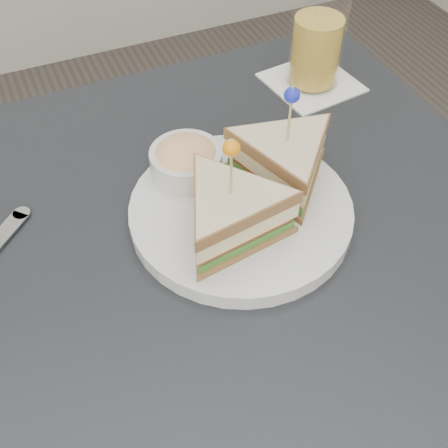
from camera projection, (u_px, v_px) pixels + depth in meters
table at (220, 301)px, 0.68m from camera, size 0.80×0.80×0.75m
plate_meal at (247, 189)px, 0.64m from camera, size 0.34×0.34×0.16m
drink_set at (317, 41)px, 0.81m from camera, size 0.14×0.14×0.16m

